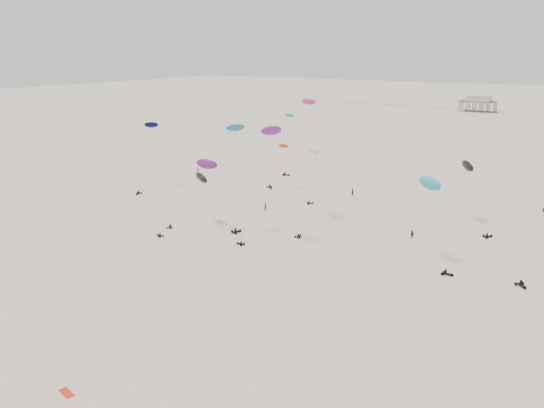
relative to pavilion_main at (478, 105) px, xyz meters
The scene contains 19 objects.
ground_plane 150.39m from the pavilion_main, 86.19° to the right, with size 900.00×900.00×0.00m, color beige.
pavilion_main is the anchor object (origin of this frame).
pier_fence 52.11m from the pavilion_main, behind, with size 80.20×0.20×1.50m.
rig_0 263.24m from the pavilion_main, 89.56° to the right, with size 3.79×4.56×22.78m.
rig_2 249.61m from the pavilion_main, 98.88° to the right, with size 4.40×10.66×18.54m.
rig_3 235.55m from the pavilion_main, 89.00° to the right, with size 4.95×4.14×25.80m.
rig_5 227.88m from the pavilion_main, 92.41° to the right, with size 5.96×3.97×12.58m.
rig_6 248.10m from the pavilion_main, 87.41° to the right, with size 7.46×16.88×19.67m.
rig_7 266.15m from the pavilion_main, 90.95° to the right, with size 9.46×10.52×16.79m.
rig_8 209.42m from the pavilion_main, 94.61° to the right, with size 7.85×12.90×19.72m.
rig_10 262.13m from the pavilion_main, 81.07° to the right, with size 9.26×8.06×15.93m.
rig_11 262.88m from the pavilion_main, 91.77° to the right, with size 7.80×9.90×12.44m.
rig_12 235.94m from the pavilion_main, 79.80° to the right, with size 10.59×12.88×15.55m.
rig_13 265.67m from the pavilion_main, 87.76° to the right, with size 6.73×7.90×23.17m.
spectator_0 246.87m from the pavilion_main, 90.24° to the right, with size 0.84×0.58×2.32m, color black.
spectator_1 250.52m from the pavilion_main, 82.04° to the right, with size 0.98×0.57×2.00m, color black.
spectator_2 227.80m from the pavilion_main, 100.01° to the right, with size 1.34×0.72×2.27m, color black.
spectator_3 224.16m from the pavilion_main, 87.07° to the right, with size 0.83×0.57×2.29m, color black.
grounded_kite_a 318.15m from the pavilion_main, 86.94° to the right, with size 2.20×0.90×0.08m, color red.
Camera 1 is at (52.84, 0.88, 36.68)m, focal length 35.00 mm.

